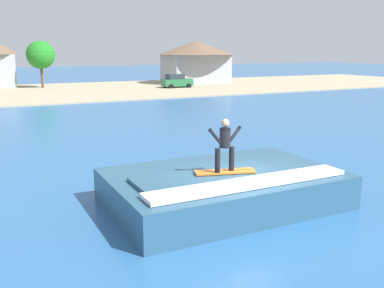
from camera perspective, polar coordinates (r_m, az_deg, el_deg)
The scene contains 8 objects.
ground_plane at distance 13.28m, azimuth 6.35°, elevation -8.80°, with size 260.00×260.00×0.00m, color #2B5E94.
wave_crest at distance 13.57m, azimuth 4.26°, elevation -5.80°, with size 7.04×4.60×1.17m.
surfboard at distance 12.96m, azimuth 4.38°, elevation -3.67°, with size 1.87×0.94×0.06m.
surfer at distance 12.66m, azimuth 4.40°, elevation 0.19°, with size 1.12×0.32×1.59m.
shoreline_bank at distance 53.14m, azimuth -19.33°, elevation 6.52°, with size 120.00×25.17×0.13m.
car_far_shore at distance 55.90m, azimuth -2.06°, elevation 8.35°, with size 3.84×2.02×1.86m.
house_gabled_white at distance 63.53m, azimuth 0.50°, elevation 11.34°, with size 10.95×10.95×6.17m.
tree_tall_bare at distance 58.18m, azimuth -19.51°, elevation 11.10°, with size 3.50×3.50×6.04m.
Camera 1 is at (-6.82, -10.35, 4.76)m, focal length 40.10 mm.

